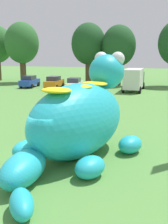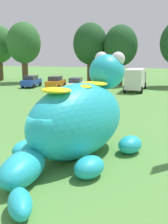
{
  "view_description": "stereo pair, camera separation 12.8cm",
  "coord_description": "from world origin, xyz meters",
  "px_view_note": "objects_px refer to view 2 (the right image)",
  "views": [
    {
      "loc": [
        5.43,
        -10.76,
        5.11
      ],
      "look_at": [
        1.41,
        2.7,
        2.02
      ],
      "focal_mm": 43.86,
      "sensor_mm": 36.0,
      "label": 1
    },
    {
      "loc": [
        5.56,
        -10.72,
        5.11
      ],
      "look_at": [
        1.41,
        2.7,
        2.02
      ],
      "focal_mm": 43.86,
      "sensor_mm": 36.0,
      "label": 2
    }
  ],
  "objects_px": {
    "car_white": "(76,84)",
    "spectator_by_cars": "(75,92)",
    "box_truck": "(136,79)",
    "giant_inflatable_creature": "(78,119)",
    "car_orange": "(56,82)",
    "car_blue": "(31,81)"
  },
  "relations": [
    {
      "from": "car_orange",
      "to": "box_truck",
      "type": "distance_m",
      "value": 11.37
    },
    {
      "from": "car_orange",
      "to": "spectator_by_cars",
      "type": "bearing_deg",
      "value": -55.91
    },
    {
      "from": "spectator_by_cars",
      "to": "car_white",
      "type": "bearing_deg",
      "value": 107.84
    },
    {
      "from": "box_truck",
      "to": "car_orange",
      "type": "bearing_deg",
      "value": -177.26
    },
    {
      "from": "car_white",
      "to": "spectator_by_cars",
      "type": "relative_size",
      "value": 2.49
    },
    {
      "from": "car_blue",
      "to": "car_white",
      "type": "height_order",
      "value": "same"
    },
    {
      "from": "car_blue",
      "to": "car_orange",
      "type": "relative_size",
      "value": 1.01
    },
    {
      "from": "car_blue",
      "to": "box_truck",
      "type": "bearing_deg",
      "value": 1.89
    },
    {
      "from": "car_white",
      "to": "spectator_by_cars",
      "type": "height_order",
      "value": "car_white"
    },
    {
      "from": "car_blue",
      "to": "spectator_by_cars",
      "type": "height_order",
      "value": "car_blue"
    },
    {
      "from": "box_truck",
      "to": "spectator_by_cars",
      "type": "xyz_separation_m",
      "value": [
        -5.41,
        -9.3,
        -0.75
      ]
    },
    {
      "from": "car_orange",
      "to": "box_truck",
      "type": "bearing_deg",
      "value": 2.74
    },
    {
      "from": "car_orange",
      "to": "box_truck",
      "type": "height_order",
      "value": "box_truck"
    },
    {
      "from": "box_truck",
      "to": "spectator_by_cars",
      "type": "relative_size",
      "value": 3.76
    },
    {
      "from": "car_blue",
      "to": "spectator_by_cars",
      "type": "xyz_separation_m",
      "value": [
        9.84,
        -8.79,
        -0.01
      ]
    },
    {
      "from": "box_truck",
      "to": "spectator_by_cars",
      "type": "height_order",
      "value": "box_truck"
    },
    {
      "from": "giant_inflatable_creature",
      "to": "car_blue",
      "type": "xyz_separation_m",
      "value": [
        -15.29,
        23.99,
        -1.02
      ]
    },
    {
      "from": "giant_inflatable_creature",
      "to": "car_white",
      "type": "height_order",
      "value": "giant_inflatable_creature"
    },
    {
      "from": "box_truck",
      "to": "giant_inflatable_creature",
      "type": "bearing_deg",
      "value": -89.91
    },
    {
      "from": "car_white",
      "to": "spectator_by_cars",
      "type": "distance_m",
      "value": 7.8
    },
    {
      "from": "car_orange",
      "to": "car_white",
      "type": "xyz_separation_m",
      "value": [
        3.54,
        -1.33,
        0.0
      ]
    },
    {
      "from": "giant_inflatable_creature",
      "to": "car_orange",
      "type": "bearing_deg",
      "value": 115.39
    }
  ]
}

